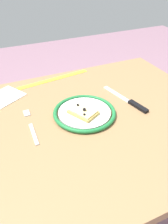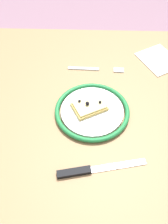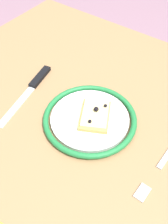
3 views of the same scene
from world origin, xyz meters
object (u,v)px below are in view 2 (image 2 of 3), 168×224
(fork, at_px, (96,69))
(napkin, at_px, (159,60))
(plate, at_px, (92,111))
(dining_table, at_px, (81,140))
(knife, at_px, (86,170))
(pizza_slice_near, at_px, (89,106))

(fork, bearing_deg, napkin, 104.08)
(plate, bearing_deg, dining_table, -42.02)
(plate, bearing_deg, knife, -3.64)
(napkin, bearing_deg, dining_table, -43.34)
(dining_table, distance_m, napkin, 0.41)
(dining_table, relative_size, knife, 3.94)
(dining_table, bearing_deg, plate, 137.98)
(plate, relative_size, knife, 0.96)
(knife, relative_size, fork, 1.19)
(plate, distance_m, napkin, 0.35)
(fork, relative_size, napkin, 1.44)
(plate, distance_m, pizza_slice_near, 0.02)
(knife, distance_m, napkin, 0.52)
(dining_table, distance_m, pizza_slice_near, 0.13)
(knife, xyz_separation_m, napkin, (-0.45, 0.25, -0.00))
(pizza_slice_near, bearing_deg, knife, -1.02)
(plate, distance_m, fork, 0.20)
(knife, height_order, napkin, knife)
(knife, xyz_separation_m, fork, (-0.39, 0.02, -0.00))
(pizza_slice_near, xyz_separation_m, napkin, (-0.24, 0.25, -0.02))
(plate, bearing_deg, napkin, 136.48)
(dining_table, xyz_separation_m, fork, (-0.23, 0.04, 0.10))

